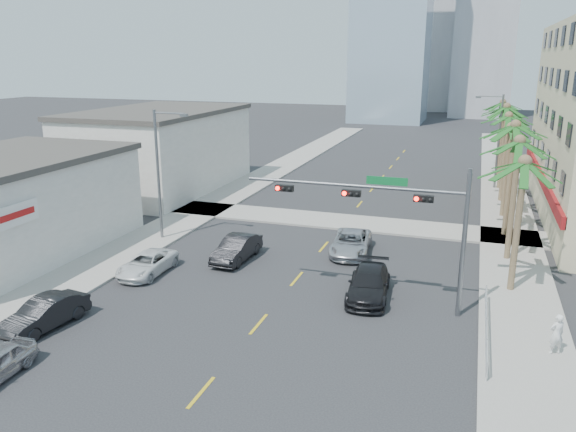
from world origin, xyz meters
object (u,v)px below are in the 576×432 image
Objects in this scene: traffic_signal_mast at (397,212)px; pedestrian at (557,334)px; car_lane_left at (237,248)px; car_lane_right at (369,284)px; car_parked_far at (147,264)px; car_parked_mid at (45,314)px; car_lane_center at (351,243)px.

traffic_signal_mast reaches higher than pedestrian.
traffic_signal_mast is 2.42× the size of car_lane_left.
pedestrian is at bearing -27.71° from car_lane_right.
car_lane_right is (13.00, 0.85, 0.12)m from car_parked_far.
car_parked_far is 21.86m from pedestrian.
car_lane_right is at bearing 147.64° from traffic_signal_mast.
car_lane_left is 9.41m from car_lane_right.
traffic_signal_mast is at bearing 33.92° from car_parked_mid.
car_parked_far is 2.48× the size of pedestrian.
pedestrian is at bearing -18.03° from car_lane_left.
pedestrian reaches higher than car_lane_right.
car_parked_far is 0.88× the size of car_lane_right.
car_parked_mid is at bearing -96.64° from car_parked_far.
car_parked_mid is at bearing -153.79° from traffic_signal_mast.
pedestrian is (22.47, 4.74, 0.33)m from car_parked_mid.
car_parked_far is at bearing -134.10° from car_lane_left.
traffic_signal_mast is at bearing -18.03° from car_lane_left.
car_parked_mid is 12.35m from car_lane_left.
pedestrian is (17.61, -6.62, 0.30)m from car_lane_left.
car_parked_mid reaches higher than car_parked_far.
car_lane_center is at bearing 34.02° from car_parked_far.
car_lane_right is (13.79, 8.36, 0.02)m from car_parked_mid.
car_lane_left is (4.86, 11.35, 0.03)m from car_parked_mid.
car_parked_mid is 7.55m from car_parked_far.
pedestrian is at bearing 19.61° from car_parked_mid.
traffic_signal_mast is 9.36m from car_lane_center.
car_parked_mid is 0.95× the size of car_lane_left.
car_lane_left is 18.81m from pedestrian.
car_parked_mid is at bearing -133.18° from car_lane_center.
car_lane_center is 6.91m from car_lane_right.
car_lane_center is 2.84× the size of pedestrian.
traffic_signal_mast reaches higher than car_parked_far.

